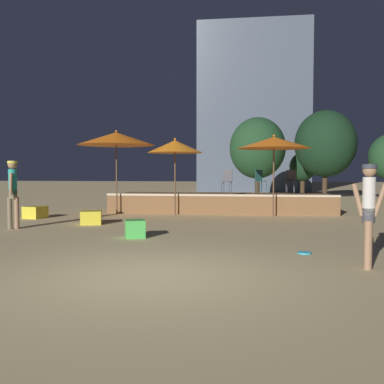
# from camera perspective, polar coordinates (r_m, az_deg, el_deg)

# --- Properties ---
(ground_plane) EXTENTS (120.00, 120.00, 0.00)m
(ground_plane) POSITION_cam_1_polar(r_m,az_deg,el_deg) (6.69, -5.68, -11.11)
(ground_plane) COLOR tan
(wooden_deck) EXTENTS (8.60, 2.98, 0.76)m
(wooden_deck) POSITION_cam_1_polar(r_m,az_deg,el_deg) (17.25, 4.03, -1.42)
(wooden_deck) COLOR brown
(wooden_deck) RESTS_ON ground
(patio_umbrella_0) EXTENTS (2.87, 2.87, 3.13)m
(patio_umbrella_0) POSITION_cam_1_polar(r_m,az_deg,el_deg) (16.25, -10.07, 7.00)
(patio_umbrella_0) COLOR brown
(patio_umbrella_0) RESTS_ON ground
(patio_umbrella_1) EXTENTS (2.59, 2.59, 2.89)m
(patio_umbrella_1) POSITION_cam_1_polar(r_m,az_deg,el_deg) (15.39, 10.86, 6.47)
(patio_umbrella_1) COLOR brown
(patio_umbrella_1) RESTS_ON ground
(patio_umbrella_2) EXTENTS (2.04, 2.04, 2.81)m
(patio_umbrella_2) POSITION_cam_1_polar(r_m,az_deg,el_deg) (15.70, -2.28, 6.07)
(patio_umbrella_2) COLOR brown
(patio_umbrella_2) RESTS_ON ground
(cube_seat_0) EXTENTS (0.75, 0.75, 0.41)m
(cube_seat_0) POSITION_cam_1_polar(r_m,az_deg,el_deg) (15.57, -20.17, -2.54)
(cube_seat_0) COLOR yellow
(cube_seat_0) RESTS_ON ground
(cube_seat_1) EXTENTS (0.60, 0.60, 0.43)m
(cube_seat_1) POSITION_cam_1_polar(r_m,az_deg,el_deg) (10.44, -7.62, -4.88)
(cube_seat_1) COLOR #4CC651
(cube_seat_1) RESTS_ON ground
(cube_seat_2) EXTENTS (0.75, 0.75, 0.41)m
(cube_seat_2) POSITION_cam_1_polar(r_m,az_deg,el_deg) (13.31, -13.28, -3.33)
(cube_seat_2) COLOR yellow
(cube_seat_2) RESTS_ON ground
(person_0) EXTENTS (0.31, 0.55, 1.90)m
(person_0) POSITION_cam_1_polar(r_m,az_deg,el_deg) (12.84, -22.78, 0.36)
(person_0) COLOR #997051
(person_0) RESTS_ON ground
(person_1) EXTENTS (0.56, 0.29, 1.73)m
(person_1) POSITION_cam_1_polar(r_m,az_deg,el_deg) (7.59, 22.50, -2.19)
(person_1) COLOR #997051
(person_1) RESTS_ON ground
(bistro_chair_0) EXTENTS (0.48, 0.48, 0.90)m
(bistro_chair_0) POSITION_cam_1_polar(r_m,az_deg,el_deg) (17.54, 9.05, 1.77)
(bistro_chair_0) COLOR #1E4C47
(bistro_chair_0) RESTS_ON wooden_deck
(bistro_chair_1) EXTENTS (0.42, 0.42, 0.90)m
(bistro_chair_1) POSITION_cam_1_polar(r_m,az_deg,el_deg) (17.72, 13.03, 1.74)
(bistro_chair_1) COLOR #47474C
(bistro_chair_1) RESTS_ON wooden_deck
(bistro_chair_2) EXTENTS (0.42, 0.42, 0.90)m
(bistro_chair_2) POSITION_cam_1_polar(r_m,az_deg,el_deg) (16.48, 4.70, 1.73)
(bistro_chair_2) COLOR #47474C
(bistro_chair_2) RESTS_ON wooden_deck
(frisbee_disc) EXTENTS (0.26, 0.26, 0.03)m
(frisbee_disc) POSITION_cam_1_polar(r_m,az_deg,el_deg) (8.67, 14.78, -7.84)
(frisbee_disc) COLOR #33B2D8
(frisbee_disc) RESTS_ON ground
(background_tree_0) EXTENTS (3.20, 3.20, 4.69)m
(background_tree_0) POSITION_cam_1_polar(r_m,az_deg,el_deg) (24.99, 8.73, 5.80)
(background_tree_0) COLOR #3D2B1C
(background_tree_0) RESTS_ON ground
(background_tree_1) EXTENTS (3.43, 3.43, 5.05)m
(background_tree_1) POSITION_cam_1_polar(r_m,az_deg,el_deg) (25.52, 17.36, 6.15)
(background_tree_1) COLOR #3D2B1C
(background_tree_1) RESTS_ON ground
(background_tree_3) EXTENTS (1.65, 1.65, 2.80)m
(background_tree_3) POSITION_cam_1_polar(r_m,az_deg,el_deg) (27.96, 14.55, 3.24)
(background_tree_3) COLOR #3D2B1C
(background_tree_3) RESTS_ON ground
(distant_building) EXTENTS (8.66, 3.05, 13.05)m
(distant_building) POSITION_cam_1_polar(r_m,az_deg,el_deg) (34.56, 8.20, 10.95)
(distant_building) COLOR #4C5666
(distant_building) RESTS_ON ground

